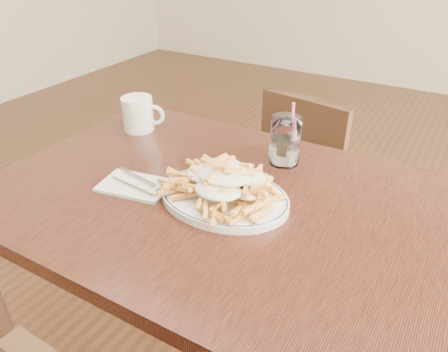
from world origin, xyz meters
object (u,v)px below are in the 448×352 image
Objects in this scene: water_glass at (285,143)px; table at (226,223)px; coffee_mug at (139,114)px; loaded_fries at (224,178)px; chair_far at (310,171)px; fries_plate at (224,197)px.

table is at bearing -101.58° from water_glass.
water_glass is at bearing 3.20° from coffee_mug.
water_glass reaches higher than table.
table is 0.28m from water_glass.
loaded_fries is 0.26m from water_glass.
coffee_mug is at bearing -127.30° from chair_far.
water_glass reaches higher than fries_plate.
coffee_mug is at bearing -176.80° from water_glass.
loaded_fries is at bearing -26.82° from coffee_mug.
fries_plate is 0.05m from loaded_fries.
water_glass is 0.50m from coffee_mug.
chair_far is 2.51× the size of loaded_fries.
loaded_fries is (0.00, -0.02, 0.14)m from table.
coffee_mug is at bearing 153.18° from fries_plate.
water_glass reaches higher than loaded_fries.
fries_plate is (0.04, -0.77, 0.32)m from chair_far.
fries_plate is 1.26× the size of loaded_fries.
loaded_fries is (0.00, 0.00, 0.05)m from fries_plate.
chair_far is at bearing 92.96° from fries_plate.
table is 6.50× the size of water_glass.
table is at bearing 104.57° from loaded_fries.
chair_far is 5.75× the size of coffee_mug.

